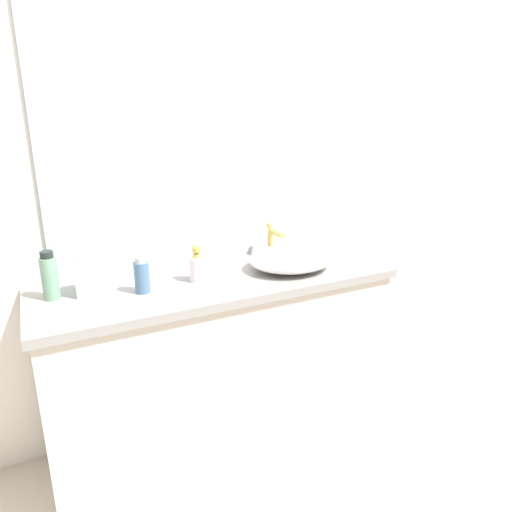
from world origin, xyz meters
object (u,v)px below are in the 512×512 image
(soap_dispenser, at_px, (197,266))
(tissue_box, at_px, (91,276))
(sink_basin, at_px, (291,258))
(lotion_bottle, at_px, (142,276))
(perfume_bottle, at_px, (50,277))

(soap_dispenser, bearing_deg, tissue_box, 171.60)
(sink_basin, relative_size, lotion_bottle, 2.71)
(lotion_bottle, bearing_deg, soap_dispenser, 5.89)
(lotion_bottle, height_order, tissue_box, tissue_box)
(sink_basin, height_order, soap_dispenser, soap_dispenser)
(sink_basin, distance_m, lotion_bottle, 0.68)
(sink_basin, bearing_deg, tissue_box, 173.20)
(soap_dispenser, distance_m, perfume_bottle, 0.57)
(sink_basin, xyz_separation_m, tissue_box, (-0.86, 0.10, 0.02))
(sink_basin, distance_m, soap_dispenser, 0.44)
(soap_dispenser, height_order, lotion_bottle, soap_dispenser)
(sink_basin, relative_size, soap_dispenser, 2.45)
(lotion_bottle, relative_size, tissue_box, 0.90)
(lotion_bottle, bearing_deg, perfume_bottle, 164.72)
(lotion_bottle, distance_m, tissue_box, 0.20)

